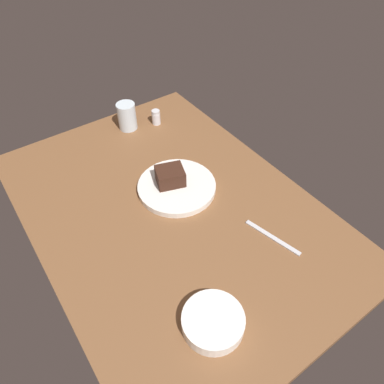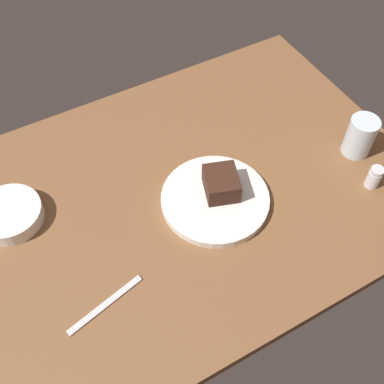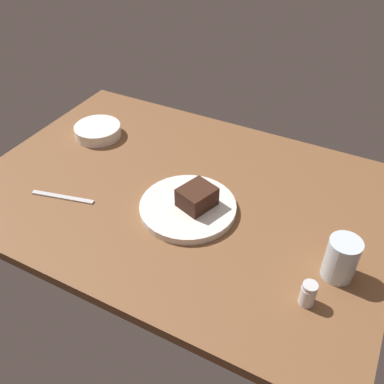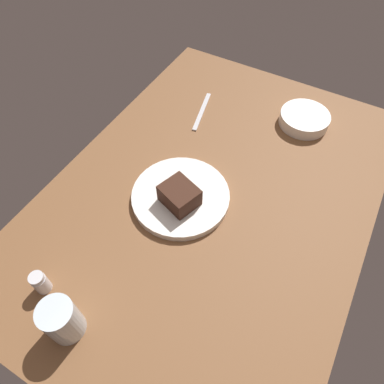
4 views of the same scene
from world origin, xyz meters
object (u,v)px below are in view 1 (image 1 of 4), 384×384
at_px(butter_knife, 272,237).
at_px(dessert_plate, 177,187).
at_px(side_bowl, 213,322).
at_px(chocolate_cake_slice, 170,176).
at_px(salt_shaker, 156,117).
at_px(water_glass, 127,116).

bearing_deg(butter_knife, dessert_plate, -174.16).
relative_size(side_bowl, butter_knife, 0.83).
bearing_deg(chocolate_cake_slice, butter_knife, -160.40).
height_order(dessert_plate, salt_shaker, salt_shaker).
distance_m(chocolate_cake_slice, water_glass, 0.40).
relative_size(dessert_plate, chocolate_cake_slice, 2.91).
bearing_deg(dessert_plate, water_glass, -5.00).
bearing_deg(salt_shaker, dessert_plate, 158.61).
xyz_separation_m(chocolate_cake_slice, water_glass, (0.39, -0.05, 0.01)).
bearing_deg(chocolate_cake_slice, salt_shaker, -24.08).
distance_m(salt_shaker, side_bowl, 0.90).
bearing_deg(side_bowl, butter_knife, -70.51).
bearing_deg(water_glass, butter_knife, -173.76).
distance_m(water_glass, side_bowl, 0.90).
xyz_separation_m(dessert_plate, water_glass, (0.42, -0.04, 0.04)).
distance_m(dessert_plate, side_bowl, 0.50).
height_order(salt_shaker, water_glass, water_glass).
bearing_deg(salt_shaker, side_bowl, 157.60).
bearing_deg(chocolate_cake_slice, side_bowl, 158.87).
relative_size(water_glass, side_bowl, 0.70).
relative_size(dessert_plate, butter_knife, 1.41).
bearing_deg(chocolate_cake_slice, water_glass, -6.83).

